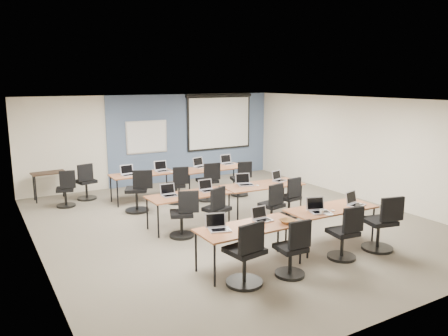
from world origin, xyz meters
TOP-DOWN VIEW (x-y plane):
  - floor at (0.00, 0.00)m, footprint 8.00×9.00m
  - ceiling at (0.00, 0.00)m, footprint 8.00×9.00m
  - wall_back at (0.00, 4.50)m, footprint 8.00×0.04m
  - wall_front at (0.00, -4.50)m, footprint 8.00×0.04m
  - wall_left at (-4.00, 0.00)m, footprint 0.04×9.00m
  - wall_right at (4.00, 0.00)m, footprint 0.04×9.00m
  - blue_accent_panel at (1.25, 4.47)m, footprint 5.50×0.04m
  - whiteboard at (-0.30, 4.43)m, footprint 1.28×0.03m
  - projector_screen at (2.20, 4.41)m, footprint 2.40×0.10m
  - training_table_front_left at (-1.00, -2.20)m, footprint 1.81×0.75m
  - training_table_front_right at (0.95, -2.08)m, footprint 1.78×0.74m
  - training_table_mid_left at (-0.96, 0.21)m, footprint 1.77×0.74m
  - training_table_mid_right at (0.92, 0.15)m, footprint 1.90×0.79m
  - training_table_back_left at (-1.07, 2.73)m, footprint 1.68×0.70m
  - training_table_back_right at (0.88, 2.48)m, footprint 1.90×0.79m
  - laptop_0 at (-1.53, -2.08)m, footprint 0.34×0.29m
  - mouse_0 at (-1.26, -2.32)m, footprint 0.09×0.11m
  - task_chair_0 at (-1.41, -2.73)m, footprint 0.58×0.58m
  - laptop_1 at (-0.64, -2.04)m, footprint 0.31×0.26m
  - mouse_1 at (-0.25, -2.26)m, footprint 0.07×0.10m
  - task_chair_1 at (-0.59, -2.84)m, footprint 0.49×0.49m
  - laptop_2 at (0.54, -2.17)m, footprint 0.35×0.30m
  - mouse_2 at (0.82, -2.27)m, footprint 0.08×0.11m
  - task_chair_2 at (0.65, -2.75)m, footprint 0.51×0.51m
  - laptop_3 at (1.47, -2.18)m, footprint 0.34×0.29m
  - mouse_3 at (1.58, -2.22)m, footprint 0.08×0.11m
  - task_chair_3 at (1.54, -2.79)m, footprint 0.58×0.58m
  - laptop_4 at (-1.37, 0.30)m, footprint 0.32×0.28m
  - mouse_4 at (-1.18, 0.11)m, footprint 0.08×0.11m
  - task_chair_4 at (-1.33, -0.31)m, footprint 0.53×0.50m
  - laptop_5 at (-0.48, 0.26)m, footprint 0.32×0.27m
  - mouse_5 at (-0.41, 0.18)m, footprint 0.07×0.10m
  - task_chair_5 at (-0.61, -0.42)m, footprint 0.55×0.52m
  - laptop_6 at (0.53, 0.31)m, footprint 0.35×0.30m
  - mouse_6 at (0.74, 0.08)m, footprint 0.09×0.11m
  - task_chair_6 at (0.60, -0.70)m, footprint 0.50×0.50m
  - laptop_7 at (1.47, 0.25)m, footprint 0.32×0.27m
  - mouse_7 at (1.75, 0.09)m, footprint 0.09×0.11m
  - task_chair_7 at (1.37, -0.35)m, footprint 0.47×0.47m
  - laptop_8 at (-1.47, 2.72)m, footprint 0.34×0.29m
  - mouse_8 at (-1.32, 2.48)m, footprint 0.08×0.11m
  - task_chair_8 at (-1.53, 1.83)m, footprint 0.61×0.57m
  - laptop_9 at (-0.52, 2.76)m, footprint 0.36×0.30m
  - mouse_9 at (-0.36, 2.48)m, footprint 0.07×0.10m
  - task_chair_9 at (-0.40, 2.04)m, footprint 0.50×0.49m
  - laptop_10 at (0.61, 2.76)m, footprint 0.35×0.30m
  - mouse_10 at (0.80, 2.48)m, footprint 0.07×0.11m
  - task_chair_10 at (0.42, 1.87)m, footprint 0.55×0.55m
  - laptop_11 at (1.52, 2.75)m, footprint 0.36×0.30m
  - mouse_11 at (1.71, 2.43)m, footprint 0.08×0.10m
  - task_chair_11 at (1.42, 1.86)m, footprint 0.49×0.48m
  - blue_mousepad at (-1.12, -2.41)m, footprint 0.28×0.25m
  - snack_bowl at (-0.36, -2.38)m, footprint 0.30×0.30m
  - snack_plate at (0.61, -2.37)m, footprint 0.17×0.17m
  - coffee_cup at (0.49, -2.31)m, footprint 0.08×0.08m
  - utility_table at (-3.19, 4.03)m, footprint 0.85×0.47m
  - spare_chair_a at (-2.35, 3.57)m, footprint 0.51×0.51m
  - spare_chair_b at (-2.94, 3.13)m, footprint 0.46×0.46m

SIDE VIEW (x-z plane):
  - floor at x=0.00m, z-range -0.01..0.01m
  - spare_chair_b at x=-2.94m, z-range -0.09..0.86m
  - task_chair_7 at x=1.37m, z-range -0.09..0.87m
  - task_chair_11 at x=1.42m, z-range -0.09..0.88m
  - task_chair_9 at x=-0.40m, z-range -0.09..0.89m
  - task_chair_1 at x=-0.59m, z-range -0.09..0.89m
  - task_chair_6 at x=0.60m, z-range -0.09..0.89m
  - task_chair_4 at x=-1.33m, z-range -0.09..0.90m
  - task_chair_2 at x=0.65m, z-range -0.09..0.90m
  - spare_chair_a at x=-2.35m, z-range -0.09..0.90m
  - task_chair_5 at x=-0.61m, z-range -0.09..0.91m
  - task_chair_10 at x=0.42m, z-range -0.09..0.94m
  - task_chair_8 at x=-1.53m, z-range -0.09..0.96m
  - task_chair_3 at x=1.54m, z-range -0.09..0.96m
  - task_chair_0 at x=-1.41m, z-range -0.09..0.97m
  - utility_table at x=-3.19m, z-range 0.27..1.02m
  - training_table_back_left at x=-1.07m, z-range 0.32..1.05m
  - training_table_mid_left at x=-0.96m, z-range 0.32..1.05m
  - training_table_front_right at x=0.95m, z-range 0.32..1.05m
  - training_table_front_left at x=-1.00m, z-range 0.32..1.05m
  - training_table_back_right at x=0.88m, z-range 0.32..1.05m
  - training_table_mid_right at x=0.92m, z-range 0.32..1.05m
  - blue_mousepad at x=-1.12m, z-range 0.73..0.74m
  - snack_plate at x=0.61m, z-range 0.73..0.74m
  - mouse_11 at x=1.71m, z-range 0.73..0.76m
  - mouse_5 at x=-0.41m, z-range 0.73..0.76m
  - mouse_7 at x=1.75m, z-range 0.73..0.76m
  - mouse_3 at x=1.58m, z-range 0.72..0.76m
  - mouse_0 at x=-1.26m, z-range 0.72..0.76m
  - mouse_2 at x=0.82m, z-range 0.72..0.76m
  - mouse_6 at x=0.74m, z-range 0.72..0.76m
  - mouse_8 at x=-1.32m, z-range 0.72..0.76m
  - mouse_4 at x=-1.18m, z-range 0.72..0.76m
  - mouse_1 at x=-0.25m, z-range 0.72..0.76m
  - mouse_9 at x=-0.36m, z-range 0.72..0.76m
  - mouse_10 at x=0.80m, z-range 0.72..0.76m
  - snack_bowl at x=-0.36m, z-range 0.73..0.80m
  - coffee_cup at x=0.49m, z-range 0.74..0.81m
  - laptop_1 at x=-0.64m, z-range 0.67..0.91m
  - laptop_7 at x=1.47m, z-range 0.67..0.91m
  - laptop_5 at x=-0.48m, z-range 0.67..0.91m
  - laptop_4 at x=-1.37m, z-range 0.67..0.92m
  - laptop_3 at x=1.47m, z-range 0.66..0.92m
  - laptop_0 at x=-1.53m, z-range 0.66..0.92m
  - laptop_8 at x=-1.47m, z-range 0.66..0.92m
  - laptop_6 at x=0.53m, z-range 0.66..0.93m
  - laptop_10 at x=0.61m, z-range 0.66..0.93m
  - laptop_2 at x=0.54m, z-range 0.66..0.93m
  - laptop_11 at x=1.52m, z-range 0.66..0.93m
  - laptop_9 at x=-0.52m, z-range 0.66..0.93m
  - wall_back at x=0.00m, z-range 0.00..2.70m
  - wall_front at x=0.00m, z-range 0.00..2.70m
  - wall_left at x=-4.00m, z-range 0.00..2.70m
  - wall_right at x=4.00m, z-range 0.00..2.70m
  - blue_accent_panel at x=1.25m, z-range 0.00..2.70m
  - whiteboard at x=-0.30m, z-range 0.96..1.94m
  - projector_screen at x=2.20m, z-range 0.98..2.80m
  - ceiling at x=0.00m, z-range 2.69..2.71m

